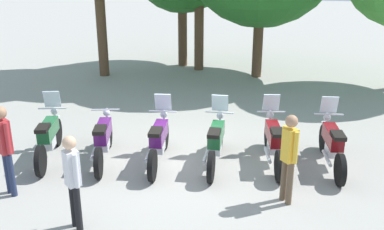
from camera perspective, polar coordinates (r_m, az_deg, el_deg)
ground_plane at (r=9.53m, az=-0.51°, el=-6.10°), size 80.00×80.00×0.00m
motorcycle_0 at (r=9.99m, az=-18.13°, el=-2.65°), size 0.77×2.15×1.37m
motorcycle_1 at (r=9.60m, az=-11.46°, el=-3.05°), size 0.73×2.16×0.99m
motorcycle_2 at (r=9.33m, az=-4.31°, el=-3.26°), size 0.62×2.19×1.37m
motorcycle_3 at (r=9.26m, az=3.14°, el=-3.43°), size 0.62×2.19×1.37m
motorcycle_4 at (r=9.44m, az=10.54°, el=-3.28°), size 0.62×2.18×1.37m
motorcycle_5 at (r=9.59m, az=17.73°, el=-3.56°), size 0.62×2.19×1.37m
person_0 at (r=8.55m, az=-23.14°, el=-3.51°), size 0.37×0.32×1.72m
person_1 at (r=7.16m, az=-15.26°, el=-7.71°), size 0.35×0.33×1.62m
person_2 at (r=7.82m, az=12.51°, el=-4.81°), size 0.31×0.37×1.66m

